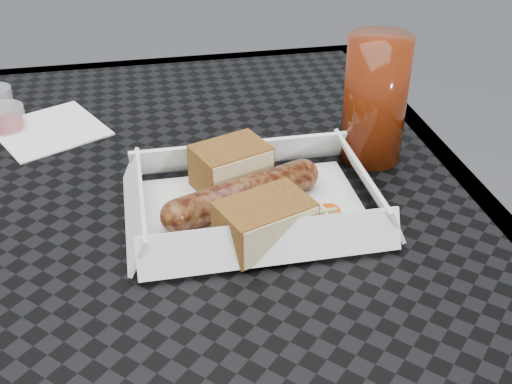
# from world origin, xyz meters

# --- Properties ---
(patio_table) EXTENTS (0.80, 0.80, 0.74)m
(patio_table) POSITION_xyz_m (0.00, 0.00, 0.67)
(patio_table) COLOR black
(patio_table) RESTS_ON ground
(food_tray) EXTENTS (0.22, 0.15, 0.00)m
(food_tray) POSITION_xyz_m (0.15, -0.05, 0.75)
(food_tray) COLOR white
(food_tray) RESTS_ON patio_table
(bratwurst) EXTENTS (0.17, 0.08, 0.03)m
(bratwurst) POSITION_xyz_m (0.14, -0.05, 0.77)
(bratwurst) COLOR brown
(bratwurst) RESTS_ON food_tray
(bread_near) EXTENTS (0.09, 0.08, 0.05)m
(bread_near) POSITION_xyz_m (0.13, -0.00, 0.77)
(bread_near) COLOR brown
(bread_near) RESTS_ON food_tray
(bread_far) EXTENTS (0.10, 0.08, 0.04)m
(bread_far) POSITION_xyz_m (0.15, -0.10, 0.77)
(bread_far) COLOR brown
(bread_far) RESTS_ON food_tray
(veg_garnish) EXTENTS (0.03, 0.03, 0.00)m
(veg_garnish) POSITION_xyz_m (0.21, -0.08, 0.75)
(veg_garnish) COLOR #DE4709
(veg_garnish) RESTS_ON food_tray
(napkin) EXTENTS (0.16, 0.16, 0.00)m
(napkin) POSITION_xyz_m (-0.07, 0.18, 0.75)
(napkin) COLOR white
(napkin) RESTS_ON patio_table
(condiment_cup_sauce) EXTENTS (0.05, 0.05, 0.03)m
(condiment_cup_sauce) POSITION_xyz_m (-0.12, 0.19, 0.76)
(condiment_cup_sauce) COLOR maroon
(condiment_cup_sauce) RESTS_ON patio_table
(drink_glass) EXTENTS (0.07, 0.07, 0.14)m
(drink_glass) POSITION_xyz_m (0.30, 0.04, 0.82)
(drink_glass) COLOR #541907
(drink_glass) RESTS_ON patio_table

